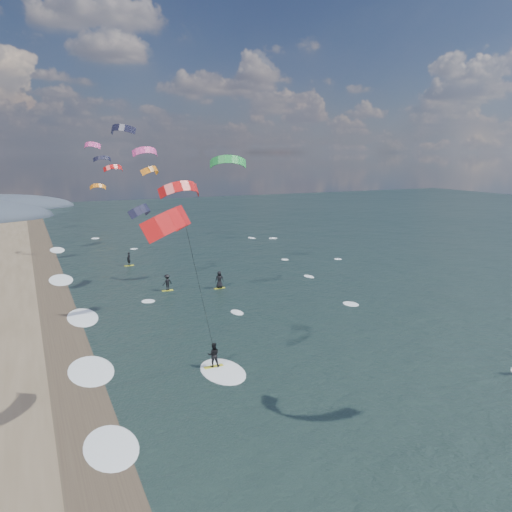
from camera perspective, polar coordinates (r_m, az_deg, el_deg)
name	(u,v)px	position (r m, az deg, el deg)	size (l,w,h in m)	color
ground	(390,456)	(24.80, 15.02, -21.22)	(260.00, 260.00, 0.00)	black
wet_sand_strip	(83,411)	(28.94, -19.17, -16.39)	(3.00, 240.00, 0.00)	#382D23
kitesurfer_near_b	(198,275)	(25.60, -6.70, -2.12)	(6.75, 9.18, 11.76)	gold
far_kitesurfers	(178,277)	(51.72, -8.86, -2.37)	(7.30, 14.93, 1.78)	gold
bg_kite_field	(132,163)	(71.91, -14.02, 10.23)	(11.42, 72.28, 10.59)	black
shoreline_surf	(94,372)	(33.31, -17.99, -12.47)	(2.40, 79.40, 0.11)	white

